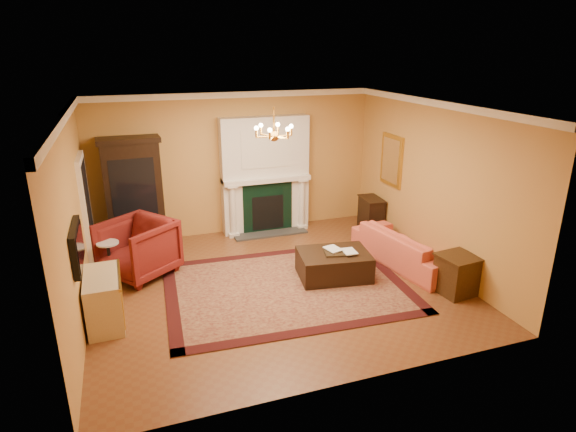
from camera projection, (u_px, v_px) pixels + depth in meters
name	position (u px, v px, depth m)	size (l,w,h in m)	color
floor	(275.00, 284.00, 8.28)	(6.00, 5.50, 0.02)	brown
ceiling	(274.00, 106.00, 7.28)	(6.00, 5.50, 0.02)	silver
wall_back	(236.00, 164.00, 10.24)	(6.00, 0.02, 3.00)	#B98342
wall_front	(350.00, 272.00, 5.32)	(6.00, 0.02, 3.00)	#B98342
wall_left	(73.00, 222.00, 6.85)	(0.02, 5.50, 3.00)	#B98342
wall_right	(433.00, 185.00, 8.70)	(0.02, 5.50, 3.00)	#B98342
fireplace	(265.00, 178.00, 10.36)	(1.90, 0.70, 2.50)	silver
crown_molding	(257.00, 104.00, 8.15)	(6.00, 5.50, 0.12)	white
doorway	(88.00, 214.00, 8.54)	(0.08, 1.05, 2.10)	white
tv_panel	(77.00, 247.00, 6.39)	(0.09, 0.95, 0.58)	black
gilt_mirror	(391.00, 160.00, 9.89)	(0.06, 0.76, 1.05)	gold
chandelier	(274.00, 133.00, 7.41)	(0.63, 0.55, 0.53)	gold
oriental_rug	(287.00, 287.00, 8.16)	(4.00, 3.00, 0.02)	#3F0D10
china_cabinet	(134.00, 196.00, 9.49)	(1.07, 0.49, 2.14)	black
wingback_armchair	(137.00, 246.00, 8.43)	(1.09, 1.02, 1.12)	maroon
pedestal_table	(109.00, 257.00, 8.38)	(0.37, 0.37, 0.67)	black
commode	(104.00, 300.00, 7.00)	(0.48, 1.02, 0.76)	#C4B58F
coral_sofa	(406.00, 242.00, 8.91)	(2.23, 0.65, 0.87)	#CA6740
end_table	(457.00, 275.00, 7.88)	(0.55, 0.55, 0.63)	#35220E
console_table	(371.00, 215.00, 10.60)	(0.37, 0.64, 0.72)	black
leather_ottoman	(334.00, 264.00, 8.45)	(1.21, 0.88, 0.45)	black
ottoman_tray	(337.00, 253.00, 8.34)	(0.42, 0.33, 0.03)	black
book_a	(328.00, 243.00, 8.31)	(0.23, 0.03, 0.31)	gray
book_b	(344.00, 245.00, 8.25)	(0.22, 0.02, 0.30)	gray
topiary_left	(235.00, 169.00, 10.03)	(0.15, 0.15, 0.41)	gray
topiary_right	(294.00, 163.00, 10.42)	(0.16, 0.16, 0.44)	gray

